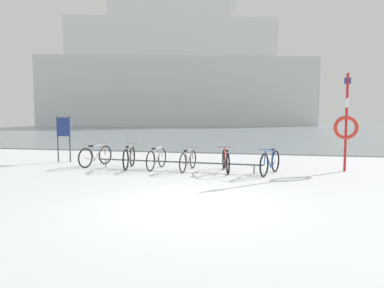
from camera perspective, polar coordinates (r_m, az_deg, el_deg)
The scene contains 11 objects.
ground at distance 60.70m, azimuth 10.43°, elevation 2.81°, with size 80.00×132.00×0.08m.
bike_rack at distance 11.65m, azimuth -2.78°, elevation -3.04°, with size 5.87×0.46×0.31m.
bicycle_0 at distance 13.08m, azimuth -15.71°, elevation -1.91°, with size 0.57×1.73×0.83m.
bicycle_1 at distance 12.25m, azimuth -10.41°, elevation -2.21°, with size 0.46×1.71×0.85m.
bicycle_2 at distance 11.93m, azimuth -5.90°, elevation -2.43°, with size 0.46×1.68×0.80m.
bicycle_3 at distance 11.57m, azimuth -0.65°, elevation -2.71°, with size 0.46×1.71×0.76m.
bicycle_4 at distance 11.34m, azimuth 5.64°, elevation -2.84°, with size 0.55×1.73×0.79m.
bicycle_5 at distance 11.06m, azimuth 12.85°, elevation -3.01°, with size 0.70×1.70×0.84m.
info_sign at distance 14.57m, azimuth -20.59°, elevation 2.00°, with size 0.55×0.11×1.83m.
rescue_post at distance 12.40m, azimuth 24.25°, elevation 2.84°, with size 0.79×0.12×3.24m.
ferry_ship at distance 67.06m, azimuth -2.54°, elevation 11.36°, with size 51.99×21.55×28.87m.
Camera 1 is at (1.43, -6.75, 1.83)m, focal length 32.07 mm.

